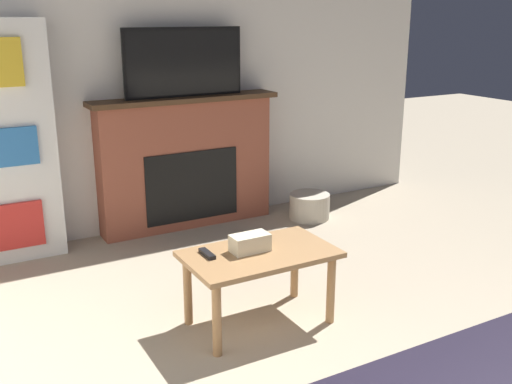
# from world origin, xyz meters

# --- Properties ---
(wall_back) EXTENTS (5.42, 0.06, 2.70)m
(wall_back) POSITION_xyz_m (0.00, 4.09, 1.35)
(wall_back) COLOR silver
(wall_back) RESTS_ON ground_plane
(fireplace) EXTENTS (1.58, 0.28, 1.10)m
(fireplace) POSITION_xyz_m (0.23, 3.95, 0.56)
(fireplace) COLOR brown
(fireplace) RESTS_ON ground_plane
(tv) EXTENTS (1.00, 0.03, 0.54)m
(tv) POSITION_xyz_m (0.23, 3.93, 1.37)
(tv) COLOR black
(tv) RESTS_ON fireplace
(coffee_table) EXTENTS (0.85, 0.51, 0.45)m
(coffee_table) POSITION_xyz_m (-0.07, 2.17, 0.38)
(coffee_table) COLOR #A87A4C
(coffee_table) RESTS_ON ground_plane
(tissue_box) EXTENTS (0.22, 0.12, 0.10)m
(tissue_box) POSITION_xyz_m (-0.12, 2.21, 0.50)
(tissue_box) COLOR beige
(tissue_box) RESTS_ON coffee_table
(remote_control) EXTENTS (0.04, 0.15, 0.02)m
(remote_control) POSITION_xyz_m (-0.36, 2.27, 0.46)
(remote_control) COLOR black
(remote_control) RESTS_ON coffee_table
(storage_basket) EXTENTS (0.36, 0.36, 0.22)m
(storage_basket) POSITION_xyz_m (1.23, 3.58, 0.11)
(storage_basket) COLOR #BCB29E
(storage_basket) RESTS_ON ground_plane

